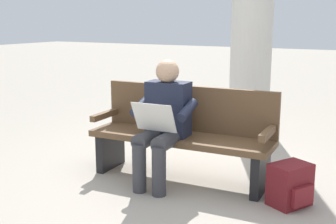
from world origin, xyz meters
name	(u,v)px	position (x,y,z in m)	size (l,w,h in m)	color
ground_plane	(180,179)	(0.00, 0.00, 0.00)	(40.00, 40.00, 0.00)	#A89E8E
bench_near	(183,132)	(0.00, -0.07, 0.46)	(1.82, 0.57, 0.90)	brown
person_seated	(163,119)	(0.09, 0.17, 0.63)	(0.58, 0.59, 1.18)	#1E2338
backpack	(290,185)	(-1.10, 0.10, 0.18)	(0.38, 0.40, 0.36)	maroon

